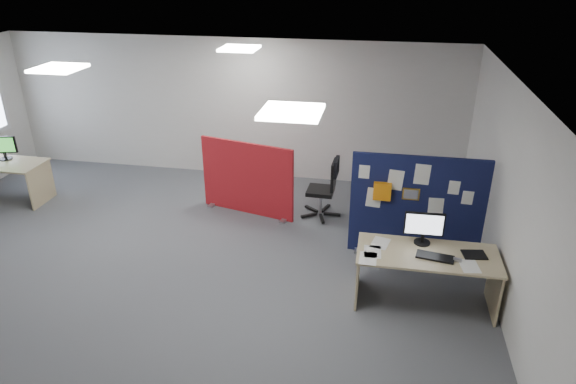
% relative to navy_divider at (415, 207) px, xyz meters
% --- Properties ---
extents(floor, '(9.00, 9.00, 0.00)m').
position_rel_navy_divider_xyz_m(floor, '(-3.46, -0.95, -0.79)').
color(floor, '#56595F').
rests_on(floor, ground).
extents(ceiling, '(9.00, 7.00, 0.02)m').
position_rel_navy_divider_xyz_m(ceiling, '(-3.46, -0.95, 1.91)').
color(ceiling, white).
rests_on(ceiling, wall_back).
extents(wall_back, '(9.00, 0.02, 2.70)m').
position_rel_navy_divider_xyz_m(wall_back, '(-3.46, 2.55, 0.56)').
color(wall_back, silver).
rests_on(wall_back, floor).
extents(wall_right, '(0.02, 7.00, 2.70)m').
position_rel_navy_divider_xyz_m(wall_right, '(1.04, -0.95, 0.56)').
color(wall_right, silver).
rests_on(wall_right, floor).
extents(ceiling_lights, '(4.10, 4.10, 0.04)m').
position_rel_navy_divider_xyz_m(ceiling_lights, '(-3.13, -0.28, 1.88)').
color(ceiling_lights, white).
rests_on(ceiling_lights, ceiling).
extents(navy_divider, '(1.90, 0.30, 1.57)m').
position_rel_navy_divider_xyz_m(navy_divider, '(0.00, 0.00, 0.00)').
color(navy_divider, '#0E0F35').
rests_on(navy_divider, floor).
extents(main_desk, '(1.74, 0.77, 0.73)m').
position_rel_navy_divider_xyz_m(main_desk, '(0.12, -1.12, -0.23)').
color(main_desk, tan).
rests_on(main_desk, floor).
extents(monitor_main, '(0.50, 0.21, 0.43)m').
position_rel_navy_divider_xyz_m(monitor_main, '(0.05, -0.92, 0.18)').
color(monitor_main, black).
rests_on(monitor_main, main_desk).
extents(keyboard, '(0.47, 0.26, 0.02)m').
position_rel_navy_divider_xyz_m(keyboard, '(0.19, -1.25, -0.05)').
color(keyboard, black).
rests_on(keyboard, main_desk).
extents(mouse, '(0.11, 0.08, 0.03)m').
position_rel_navy_divider_xyz_m(mouse, '(0.45, -1.27, -0.04)').
color(mouse, '#A2A1A6').
rests_on(mouse, main_desk).
extents(paper_tray, '(0.31, 0.26, 0.01)m').
position_rel_navy_divider_xyz_m(paper_tray, '(0.67, -1.10, -0.05)').
color(paper_tray, black).
rests_on(paper_tray, main_desk).
extents(red_divider, '(1.67, 0.47, 1.28)m').
position_rel_navy_divider_xyz_m(red_divider, '(-2.73, 0.88, -0.16)').
color(red_divider, maroon).
rests_on(red_divider, floor).
extents(second_desk, '(1.47, 0.74, 0.73)m').
position_rel_navy_divider_xyz_m(second_desk, '(-7.14, 0.62, -0.24)').
color(second_desk, tan).
rests_on(second_desk, floor).
extents(monitor_second, '(0.47, 0.21, 0.43)m').
position_rel_navy_divider_xyz_m(monitor_second, '(-7.16, 0.73, 0.18)').
color(monitor_second, black).
rests_on(monitor_second, second_desk).
extents(office_chair, '(0.66, 0.69, 1.04)m').
position_rel_navy_divider_xyz_m(office_chair, '(-1.38, 1.00, -0.20)').
color(office_chair, black).
rests_on(office_chair, floor).
extents(desk_papers, '(1.42, 0.72, 0.00)m').
position_rel_navy_divider_xyz_m(desk_papers, '(-0.26, -1.26, -0.06)').
color(desk_papers, white).
rests_on(desk_papers, main_desk).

